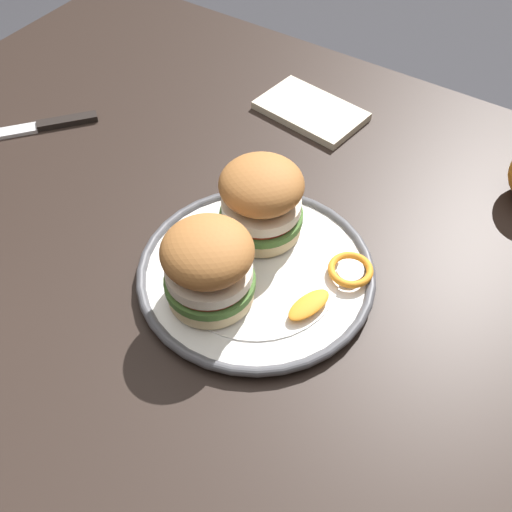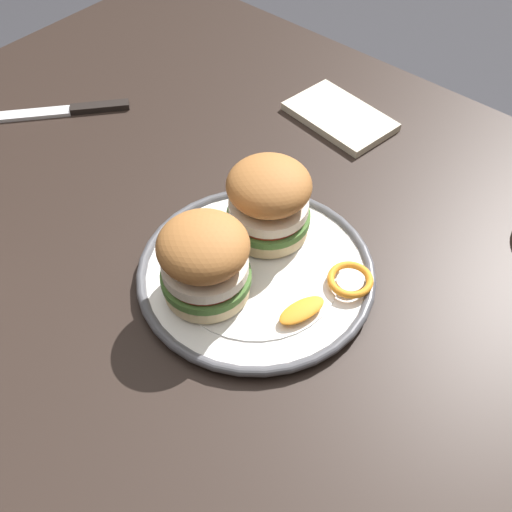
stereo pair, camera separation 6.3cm
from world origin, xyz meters
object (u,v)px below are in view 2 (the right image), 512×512
(sandwich_half_right, at_px, (270,201))
(sandwich_half_left, at_px, (204,260))
(dinner_plate, at_px, (256,273))
(table_knife, at_px, (68,111))
(dining_table, at_px, (257,299))

(sandwich_half_right, bearing_deg, sandwich_half_left, -87.23)
(sandwich_half_right, bearing_deg, dinner_plate, -64.33)
(dinner_plate, bearing_deg, table_knife, 172.51)
(sandwich_half_left, distance_m, sandwich_half_right, 0.12)
(sandwich_half_left, bearing_deg, sandwich_half_right, 92.77)
(sandwich_half_left, bearing_deg, dinner_plate, 69.86)
(dining_table, bearing_deg, table_knife, 176.96)
(dining_table, relative_size, sandwich_half_right, 11.00)
(dining_table, distance_m, dinner_plate, 0.12)
(dinner_plate, height_order, sandwich_half_right, sandwich_half_right)
(dinner_plate, bearing_deg, sandwich_half_left, -110.14)
(dining_table, relative_size, sandwich_half_left, 12.31)
(dining_table, relative_size, dinner_plate, 4.57)
(dinner_plate, distance_m, sandwich_half_right, 0.09)
(dining_table, distance_m, sandwich_half_right, 0.17)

